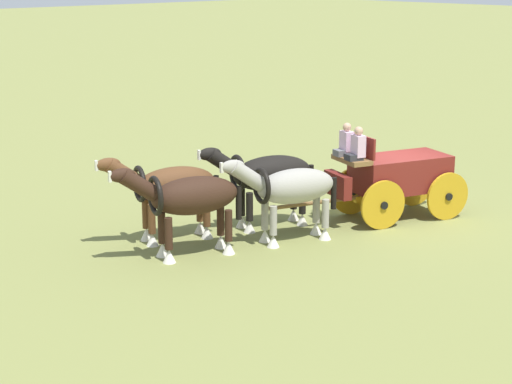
{
  "coord_description": "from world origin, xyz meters",
  "views": [
    {
      "loc": [
        17.78,
        13.4,
        6.55
      ],
      "look_at": [
        4.11,
        -1.2,
        1.2
      ],
      "focal_mm": 59.88,
      "sensor_mm": 36.0,
      "label": 1
    }
  ],
  "objects_px": {
    "draft_horse_rear_off": "(267,176)",
    "draft_horse_lead_near": "(189,199)",
    "show_wagon": "(394,175)",
    "draft_horse_rear_near": "(290,189)",
    "draft_horse_lead_off": "(170,187)"
  },
  "relations": [
    {
      "from": "draft_horse_rear_near",
      "to": "draft_horse_rear_off",
      "type": "bearing_deg",
      "value": -108.81
    },
    {
      "from": "draft_horse_rear_off",
      "to": "draft_horse_lead_near",
      "type": "height_order",
      "value": "draft_horse_lead_near"
    },
    {
      "from": "draft_horse_rear_near",
      "to": "draft_horse_lead_off",
      "type": "distance_m",
      "value": 2.91
    },
    {
      "from": "draft_horse_rear_near",
      "to": "draft_horse_lead_off",
      "type": "bearing_deg",
      "value": -44.97
    },
    {
      "from": "show_wagon",
      "to": "draft_horse_lead_near",
      "type": "distance_m",
      "value": 6.06
    },
    {
      "from": "draft_horse_lead_near",
      "to": "draft_horse_lead_off",
      "type": "height_order",
      "value": "draft_horse_lead_near"
    },
    {
      "from": "draft_horse_rear_near",
      "to": "draft_horse_rear_off",
      "type": "xyz_separation_m",
      "value": [
        -0.42,
        -1.23,
        0.04
      ]
    },
    {
      "from": "draft_horse_lead_near",
      "to": "draft_horse_lead_off",
      "type": "distance_m",
      "value": 1.3
    },
    {
      "from": "draft_horse_rear_off",
      "to": "draft_horse_lead_off",
      "type": "relative_size",
      "value": 1.04
    },
    {
      "from": "draft_horse_rear_near",
      "to": "draft_horse_rear_off",
      "type": "distance_m",
      "value": 1.3
    },
    {
      "from": "draft_horse_rear_off",
      "to": "draft_horse_lead_near",
      "type": "distance_m",
      "value": 2.91
    },
    {
      "from": "draft_horse_rear_off",
      "to": "draft_horse_lead_near",
      "type": "xyz_separation_m",
      "value": [
        2.88,
        0.41,
        0.01
      ]
    },
    {
      "from": "draft_horse_rear_near",
      "to": "draft_horse_lead_off",
      "type": "relative_size",
      "value": 1.0
    },
    {
      "from": "draft_horse_rear_off",
      "to": "draft_horse_lead_near",
      "type": "relative_size",
      "value": 1.02
    },
    {
      "from": "draft_horse_lead_near",
      "to": "draft_horse_lead_off",
      "type": "xyz_separation_m",
      "value": [
        -0.4,
        -1.24,
        -0.03
      ]
    }
  ]
}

